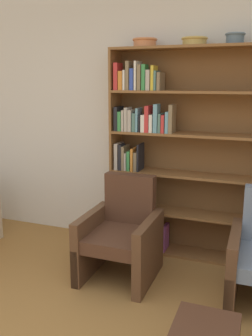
% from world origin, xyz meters
% --- Properties ---
extents(wall_back, '(12.00, 0.06, 2.75)m').
position_xyz_m(wall_back, '(0.00, 2.63, 1.38)').
color(wall_back, silver).
rests_on(wall_back, ground).
extents(bookshelf, '(1.94, 0.30, 2.08)m').
position_xyz_m(bookshelf, '(0.38, 2.45, 1.03)').
color(bookshelf, brown).
rests_on(bookshelf, ground).
extents(bowl_terracotta, '(0.24, 0.24, 0.08)m').
position_xyz_m(bowl_terracotta, '(-0.06, 2.44, 2.13)').
color(bowl_terracotta, '#C67547').
rests_on(bowl_terracotta, bookshelf).
extents(bowl_olive, '(0.24, 0.24, 0.07)m').
position_xyz_m(bowl_olive, '(0.42, 2.44, 2.12)').
color(bowl_olive, tan).
rests_on(bowl_olive, bookshelf).
extents(bowl_cream, '(0.18, 0.18, 0.10)m').
position_xyz_m(bowl_cream, '(0.78, 2.44, 2.14)').
color(bowl_cream, slate).
rests_on(bowl_cream, bookshelf).
extents(armchair_leather, '(0.64, 0.68, 0.91)m').
position_xyz_m(armchair_leather, '(-0.06, 1.80, 0.39)').
color(armchair_leather, brown).
rests_on(armchair_leather, ground).
extents(footstool, '(0.38, 0.38, 0.36)m').
position_xyz_m(footstool, '(0.86, 0.81, 0.30)').
color(footstool, brown).
rests_on(footstool, ground).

